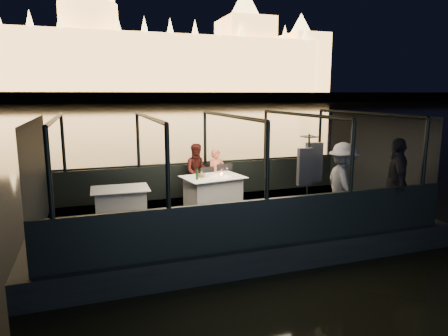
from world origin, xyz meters
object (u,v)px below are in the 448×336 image
object	(u,v)px
chair_port_left	(209,185)
chair_port_right	(227,184)
person_man_maroon	(198,172)
coat_stand	(307,185)
dining_table_central	(213,192)
passenger_stripe	(343,186)
dining_table_aft	(121,201)
person_woman_coral	(217,171)
wine_bottle	(197,173)
passenger_dark	(396,186)

from	to	relation	value
chair_port_left	chair_port_right	world-z (taller)	chair_port_right
person_man_maroon	coat_stand	bearing A→B (deg)	-55.41
dining_table_central	coat_stand	xyz separation A→B (m)	(1.41, -2.11, 0.51)
person_man_maroon	passenger_stripe	size ratio (longest dim) A/B	0.84
dining_table_central	passenger_stripe	world-z (taller)	passenger_stripe
dining_table_central	dining_table_aft	size ratio (longest dim) A/B	1.13
coat_stand	person_woman_coral	size ratio (longest dim) A/B	1.47
chair_port_right	wine_bottle	bearing A→B (deg)	-146.08
dining_table_aft	chair_port_right	bearing A→B (deg)	12.48
dining_table_central	passenger_stripe	size ratio (longest dim) A/B	0.81
passenger_stripe	dining_table_central	bearing A→B (deg)	57.62
chair_port_left	chair_port_right	size ratio (longest dim) A/B	0.94
chair_port_right	wine_bottle	size ratio (longest dim) A/B	3.25
dining_table_aft	chair_port_right	size ratio (longest dim) A/B	1.36
coat_stand	person_woman_coral	xyz separation A→B (m)	(-1.09, 2.83, -0.15)
person_woman_coral	dining_table_aft	bearing A→B (deg)	-165.89
dining_table_central	person_man_maroon	size ratio (longest dim) A/B	0.97
chair_port_left	passenger_dark	xyz separation A→B (m)	(3.25, -3.03, 0.40)
dining_table_aft	person_woman_coral	distance (m)	2.75
coat_stand	person_woman_coral	bearing A→B (deg)	111.02
chair_port_left	person_woman_coral	distance (m)	0.50
chair_port_left	passenger_stripe	world-z (taller)	passenger_stripe
chair_port_left	dining_table_central	bearing A→B (deg)	-110.67
wine_bottle	dining_table_central	bearing A→B (deg)	24.14
chair_port_left	passenger_dark	bearing A→B (deg)	-59.29
chair_port_left	coat_stand	xyz separation A→B (m)	(1.38, -2.56, 0.45)
chair_port_left	passenger_stripe	distance (m)	3.47
dining_table_aft	person_man_maroon	bearing A→B (deg)	24.57
dining_table_central	chair_port_left	bearing A→B (deg)	85.56
person_man_maroon	passenger_stripe	world-z (taller)	passenger_stripe
dining_table_central	coat_stand	size ratio (longest dim) A/B	0.73
passenger_dark	wine_bottle	xyz separation A→B (m)	(-3.74, 2.38, 0.06)
passenger_stripe	person_man_maroon	bearing A→B (deg)	51.17
passenger_stripe	person_woman_coral	bearing A→B (deg)	45.48
person_man_maroon	passenger_dark	size ratio (longest dim) A/B	0.80
person_man_maroon	wine_bottle	size ratio (longest dim) A/B	5.20
wine_bottle	passenger_stripe	bearing A→B (deg)	-37.60
person_woman_coral	passenger_dark	distance (m)	4.43
person_woman_coral	person_man_maroon	world-z (taller)	person_man_maroon
passenger_stripe	wine_bottle	size ratio (longest dim) A/B	6.21
dining_table_aft	person_woman_coral	world-z (taller)	person_woman_coral
passenger_stripe	passenger_dark	bearing A→B (deg)	-93.80
coat_stand	passenger_stripe	xyz separation A→B (m)	(0.78, -0.14, -0.05)
chair_port_left	wine_bottle	world-z (taller)	wine_bottle
dining_table_central	chair_port_right	size ratio (longest dim) A/B	1.55
dining_table_central	wine_bottle	xyz separation A→B (m)	(-0.46, -0.21, 0.53)
passenger_stripe	wine_bottle	world-z (taller)	passenger_stripe
dining_table_aft	passenger_stripe	xyz separation A→B (m)	(4.44, -2.09, 0.47)
chair_port_right	wine_bottle	xyz separation A→B (m)	(-0.98, -0.66, 0.47)
dining_table_aft	passenger_stripe	bearing A→B (deg)	-25.19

